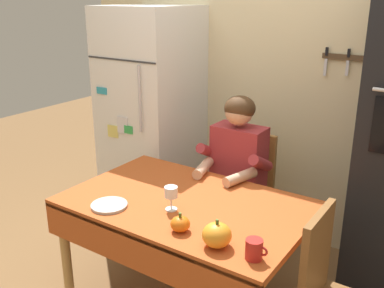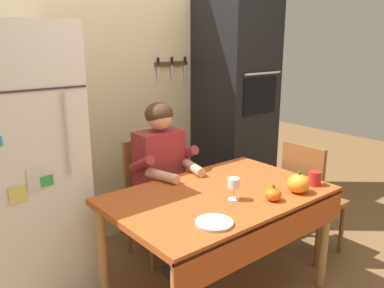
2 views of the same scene
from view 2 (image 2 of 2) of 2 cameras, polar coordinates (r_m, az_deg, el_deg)
name	(u,v)px [view 2 (image 2 of 2)]	position (r m, az deg, el deg)	size (l,w,h in m)	color
back_wall_assembly	(123,86)	(3.42, -9.97, 8.18)	(3.70, 0.13, 2.60)	beige
refrigerator	(20,166)	(2.77, -23.63, -2.95)	(0.68, 0.71, 1.80)	white
wall_oven	(235,108)	(3.79, 6.20, 5.16)	(0.60, 0.64, 2.10)	black
dining_table	(221,206)	(2.56, 4.22, -8.92)	(1.40, 0.90, 0.74)	tan
chair_behind_person	(151,192)	(3.19, -5.89, -6.86)	(0.40, 0.40, 0.93)	#9E6B33
seated_person	(165,171)	(2.96, -3.97, -3.87)	(0.47, 0.55, 1.25)	#38384C
chair_right_side	(308,195)	(3.24, 16.44, -7.05)	(0.40, 0.40, 0.93)	brown
coffee_mug	(315,178)	(2.77, 17.36, -4.76)	(0.11, 0.08, 0.10)	#B2231E
wine_glass	(234,184)	(2.41, 6.05, -5.81)	(0.07, 0.07, 0.14)	white
pumpkin_large	(298,183)	(2.61, 15.12, -5.53)	(0.14, 0.14, 0.14)	orange
pumpkin_medium	(273,194)	(2.46, 11.64, -7.11)	(0.10, 0.10, 0.10)	orange
serving_tray	(214,223)	(2.14, 3.22, -11.29)	(0.21, 0.21, 0.02)	#B7B2A8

